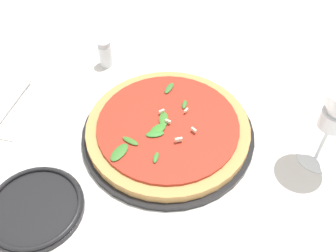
% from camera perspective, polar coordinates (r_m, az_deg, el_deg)
% --- Properties ---
extents(ground_plane, '(6.00, 6.00, 0.00)m').
position_cam_1_polar(ground_plane, '(0.78, -1.45, -2.32)').
color(ground_plane, silver).
extents(pizza_arugula_main, '(0.34, 0.34, 0.05)m').
position_cam_1_polar(pizza_arugula_main, '(0.78, -0.01, -0.63)').
color(pizza_arugula_main, black).
rests_on(pizza_arugula_main, ground_plane).
extents(napkin, '(0.16, 0.12, 0.01)m').
position_cam_1_polar(napkin, '(0.90, -22.32, 1.90)').
color(napkin, silver).
rests_on(napkin, ground_plane).
extents(fork, '(0.21, 0.05, 0.00)m').
position_cam_1_polar(fork, '(0.89, -22.65, 1.76)').
color(fork, silver).
rests_on(fork, ground_plane).
extents(side_plate_white, '(0.17, 0.17, 0.02)m').
position_cam_1_polar(side_plate_white, '(0.73, -18.76, -11.14)').
color(side_plate_white, black).
rests_on(side_plate_white, ground_plane).
extents(shaker_pepper, '(0.03, 0.03, 0.07)m').
position_cam_1_polar(shaker_pepper, '(0.94, -9.09, 10.37)').
color(shaker_pepper, silver).
rests_on(shaker_pepper, ground_plane).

